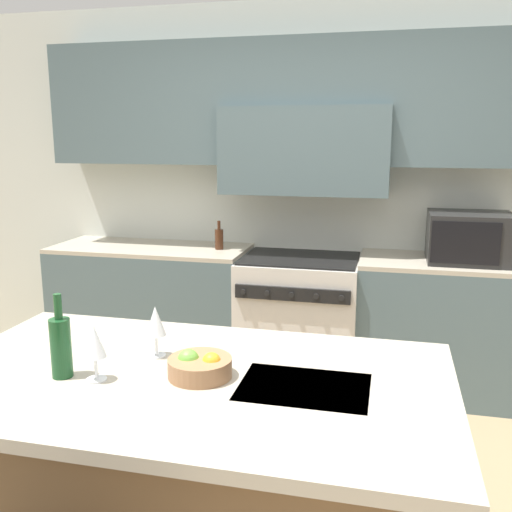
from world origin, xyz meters
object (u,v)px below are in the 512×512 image
wine_glass_near (94,343)px  fruit_bowl (199,366)px  wine_glass_far (156,322)px  microwave (469,237)px  oil_bottle_on_counter (219,238)px  range_stove (299,319)px  wine_bottle (61,346)px

wine_glass_near → fruit_bowl: (0.34, 0.11, -0.10)m
fruit_bowl → wine_glass_far: bearing=147.8°
wine_glass_near → wine_glass_far: bearing=65.7°
microwave → oil_bottle_on_counter: (-1.72, 0.02, -0.08)m
microwave → fruit_bowl: bearing=-118.3°
microwave → oil_bottle_on_counter: bearing=179.4°
range_stove → wine_glass_near: bearing=-99.4°
microwave → wine_glass_far: (-1.36, -1.97, -0.05)m
wine_bottle → wine_glass_near: bearing=-0.9°
wine_bottle → wine_glass_far: size_ratio=1.51×
wine_glass_far → fruit_bowl: size_ratio=0.88×
wine_glass_near → oil_bottle_on_counter: bearing=96.2°
range_stove → wine_glass_near: (-0.36, -2.21, 0.60)m
wine_glass_near → wine_glass_far: same height
range_stove → oil_bottle_on_counter: 0.83m
range_stove → wine_bottle: size_ratio=3.02×
range_stove → microwave: 1.28m
wine_glass_near → wine_glass_far: (0.12, 0.26, 0.00)m
fruit_bowl → oil_bottle_on_counter: bearing=105.3°
microwave → wine_glass_near: microwave is taller
wine_bottle → oil_bottle_on_counter: (-0.11, 2.24, -0.01)m
wine_bottle → fruit_bowl: wine_bottle is taller
range_stove → microwave: bearing=1.0°
oil_bottle_on_counter → range_stove: bearing=-3.5°
range_stove → fruit_bowl: (-0.03, -2.09, 0.50)m
range_stove → wine_glass_far: 2.06m
wine_bottle → wine_glass_near: size_ratio=1.51×
wine_bottle → fruit_bowl: bearing=13.5°
range_stove → oil_bottle_on_counter: size_ratio=4.35×
fruit_bowl → microwave: bearing=61.7°
wine_bottle → wine_glass_far: wine_bottle is taller
wine_bottle → fruit_bowl: (0.47, 0.11, -0.08)m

